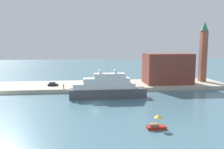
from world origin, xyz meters
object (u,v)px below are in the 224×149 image
(parked_car, at_px, (53,84))
(person_figure, at_px, (64,86))
(small_motorboat, at_px, (156,124))
(harbor_building, at_px, (167,68))
(large_yacht, at_px, (107,88))
(mooring_bollard, at_px, (90,87))
(bell_tower, at_px, (203,49))

(parked_car, distance_m, person_figure, 7.87)
(small_motorboat, height_order, harbor_building, harbor_building)
(large_yacht, bearing_deg, person_figure, 144.48)
(mooring_bollard, bearing_deg, parked_car, 154.13)
(parked_car, height_order, person_figure, person_figure)
(parked_car, bearing_deg, harbor_building, 1.02)
(bell_tower, distance_m, parked_car, 65.02)
(large_yacht, relative_size, harbor_building, 1.34)
(parked_car, xyz_separation_m, person_figure, (4.68, -6.32, 0.22))
(harbor_building, distance_m, parked_car, 46.89)
(parked_car, bearing_deg, large_yacht, -40.87)
(small_motorboat, relative_size, harbor_building, 0.21)
(small_motorboat, xyz_separation_m, bell_tower, (36.23, 50.78, 14.15))
(parked_car, relative_size, person_figure, 2.23)
(harbor_building, distance_m, mooring_bollard, 33.67)
(harbor_building, height_order, parked_car, harbor_building)
(person_figure, bearing_deg, harbor_building, 9.69)
(large_yacht, height_order, bell_tower, bell_tower)
(harbor_building, height_order, bell_tower, bell_tower)
(harbor_building, bearing_deg, parked_car, -178.98)
(large_yacht, relative_size, small_motorboat, 6.27)
(small_motorboat, relative_size, person_figure, 2.28)
(bell_tower, bearing_deg, small_motorboat, -125.51)
(harbor_building, bearing_deg, bell_tower, 10.64)
(small_motorboat, height_order, mooring_bollard, small_motorboat)
(large_yacht, distance_m, person_figure, 18.49)
(harbor_building, distance_m, bell_tower, 18.92)
(harbor_building, bearing_deg, person_figure, -170.31)
(large_yacht, height_order, person_figure, large_yacht)
(large_yacht, relative_size, person_figure, 14.30)
(parked_car, bearing_deg, person_figure, -53.52)
(parked_car, distance_m, mooring_bollard, 15.88)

